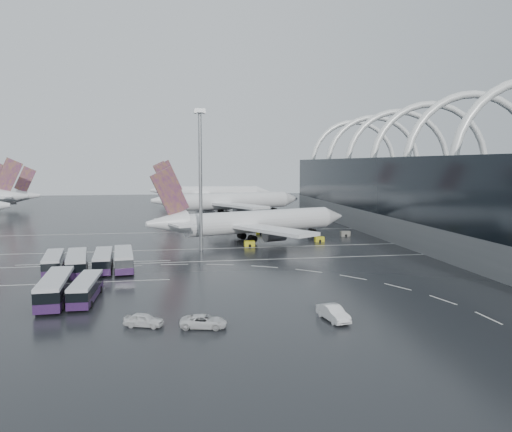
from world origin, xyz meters
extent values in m
plane|color=black|center=(0.00, 0.00, 0.00)|extent=(420.00, 420.00, 0.00)
cube|color=#5D6062|center=(62.00, 20.00, 3.00)|extent=(42.00, 160.00, 6.00)
cube|color=black|center=(62.00, 20.00, 13.00)|extent=(42.00, 160.00, 14.00)
torus|color=white|center=(58.00, 9.00, 18.00)|extent=(33.80, 1.80, 33.80)
torus|color=white|center=(58.00, 28.00, 18.00)|extent=(33.80, 1.80, 33.80)
torus|color=white|center=(58.00, 47.00, 18.00)|extent=(33.80, 1.80, 33.80)
torus|color=white|center=(58.00, 66.00, 18.00)|extent=(33.80, 1.80, 33.80)
torus|color=white|center=(58.00, 85.00, 18.00)|extent=(33.80, 1.80, 33.80)
cube|color=silver|center=(0.00, -2.00, 0.01)|extent=(120.00, 0.25, 0.01)
cube|color=silver|center=(0.00, 12.00, 0.01)|extent=(120.00, 0.25, 0.01)
cube|color=silver|center=(0.00, 40.00, 0.01)|extent=(120.00, 0.25, 0.01)
cube|color=silver|center=(-24.00, -16.00, 0.01)|extent=(28.00, 0.25, 0.01)
cube|color=silver|center=(-24.00, 0.00, 0.01)|extent=(28.00, 0.25, 0.01)
cylinder|color=white|center=(11.37, 22.18, 4.64)|extent=(37.60, 17.74, 5.28)
cone|color=white|center=(31.85, 29.48, 4.64)|extent=(6.92, 6.81, 5.28)
cone|color=white|center=(-10.84, 14.27, 5.56)|extent=(10.35, 8.03, 5.28)
cube|color=#52196C|center=(-9.98, 14.57, 12.30)|extent=(8.45, 3.46, 11.20)
cube|color=white|center=(-9.12, 14.88, 5.56)|extent=(9.36, 16.82, 0.46)
cube|color=white|center=(11.76, 10.23, 4.10)|extent=(17.36, 22.73, 0.73)
cube|color=white|center=(4.11, 31.68, 4.10)|extent=(9.34, 23.41, 0.73)
cylinder|color=slate|center=(13.26, 14.15, 2.46)|extent=(5.76, 4.60, 3.10)
cylinder|color=slate|center=(7.76, 29.60, 2.46)|extent=(5.76, 4.60, 3.10)
cube|color=black|center=(7.94, 20.96, 1.00)|extent=(12.25, 9.16, 2.00)
cylinder|color=white|center=(12.32, 82.59, 5.13)|extent=(40.51, 17.13, 5.83)
cone|color=white|center=(34.63, 89.22, 5.13)|extent=(7.44, 7.31, 5.83)
cone|color=white|center=(-11.92, 75.39, 6.13)|extent=(11.30, 8.45, 5.83)
cube|color=#52196C|center=(-10.96, 75.68, 13.57)|extent=(9.45, 3.34, 12.36)
cube|color=white|center=(-9.99, 75.96, 6.13)|extent=(9.49, 18.63, 0.50)
cube|color=white|center=(12.04, 69.40, 4.52)|extent=(18.19, 25.43, 0.80)
cube|color=white|center=(4.89, 93.49, 4.52)|extent=(9.01, 25.61, 0.80)
cylinder|color=slate|center=(13.93, 73.64, 2.71)|extent=(6.27, 4.85, 3.42)
cylinder|color=slate|center=(8.78, 90.98, 2.71)|extent=(6.27, 4.85, 3.42)
cube|color=black|center=(8.47, 81.45, 1.11)|extent=(13.39, 9.60, 2.21)
cylinder|color=white|center=(9.80, 137.16, 5.14)|extent=(39.51, 8.93, 5.84)
cone|color=white|center=(32.34, 135.37, 5.14)|extent=(6.49, 6.30, 5.84)
cone|color=white|center=(-14.75, 139.11, 6.15)|extent=(10.51, 6.62, 5.84)
cube|color=#52196C|center=(-13.74, 139.03, 13.60)|extent=(9.72, 1.37, 12.39)
cube|color=white|center=(-12.74, 138.95, 6.15)|extent=(5.96, 18.44, 0.50)
cube|color=white|center=(4.78, 124.92, 4.53)|extent=(10.26, 25.89, 0.81)
cube|color=white|center=(6.78, 150.03, 4.53)|extent=(13.93, 26.15, 0.81)
cylinder|color=slate|center=(8.08, 128.20, 2.72)|extent=(5.80, 3.85, 3.43)
cylinder|color=slate|center=(9.51, 146.28, 2.72)|extent=(5.80, 3.85, 3.43)
cube|color=black|center=(5.78, 137.48, 1.11)|extent=(12.56, 7.39, 2.22)
cone|color=white|center=(-67.66, 99.43, 6.46)|extent=(11.61, 8.16, 6.14)
cube|color=#52196C|center=(-68.70, 99.22, 14.29)|extent=(10.12, 2.69, 13.02)
cube|color=white|center=(-69.73, 99.00, 6.46)|extent=(8.53, 19.63, 0.53)
cone|color=white|center=(-67.76, 119.99, 5.46)|extent=(9.67, 6.56, 5.19)
cube|color=#52196C|center=(-68.64, 119.84, 12.09)|extent=(8.60, 1.91, 11.01)
cube|color=white|center=(-69.53, 119.70, 5.46)|extent=(6.56, 16.55, 0.45)
cube|color=#26133B|center=(-29.64, -7.23, 0.87)|extent=(4.56, 12.81, 1.06)
cube|color=black|center=(-29.64, -7.23, 2.03)|extent=(4.58, 12.57, 1.25)
cube|color=silver|center=(-29.64, -7.23, 2.87)|extent=(4.56, 12.81, 0.43)
cylinder|color=black|center=(-27.74, -11.02, 0.48)|extent=(0.47, 1.00, 0.96)
cylinder|color=black|center=(-30.40, -11.40, 0.48)|extent=(0.47, 1.00, 0.96)
cylinder|color=black|center=(-28.88, -3.07, 0.48)|extent=(0.47, 1.00, 0.96)
cylinder|color=black|center=(-31.54, -3.45, 0.48)|extent=(0.47, 1.00, 0.96)
cube|color=#26133B|center=(-25.46, -9.16, 0.95)|extent=(5.12, 14.04, 1.16)
cube|color=black|center=(-25.46, -9.16, 2.22)|extent=(5.14, 13.77, 1.37)
cube|color=silver|center=(-25.46, -9.16, 3.14)|extent=(5.12, 14.04, 0.48)
cylinder|color=black|center=(-23.34, -13.27, 0.53)|extent=(0.53, 1.10, 1.06)
cylinder|color=black|center=(-26.25, -13.72, 0.53)|extent=(0.53, 1.10, 1.06)
cylinder|color=black|center=(-24.68, -4.59, 0.53)|extent=(0.53, 1.10, 1.06)
cylinder|color=black|center=(-27.59, -5.04, 0.53)|extent=(0.53, 1.10, 1.06)
cube|color=#26133B|center=(-21.47, -6.97, 0.89)|extent=(3.96, 13.02, 1.08)
cube|color=black|center=(-21.47, -6.97, 2.07)|extent=(4.00, 12.77, 1.28)
cube|color=silver|center=(-21.47, -6.97, 2.93)|extent=(3.96, 13.02, 0.44)
cylinder|color=black|center=(-19.74, -10.93, 0.49)|extent=(0.43, 1.01, 0.99)
cylinder|color=black|center=(-22.48, -11.17, 0.49)|extent=(0.43, 1.01, 0.99)
cylinder|color=black|center=(-20.46, -2.76, 0.49)|extent=(0.43, 1.01, 0.99)
cylinder|color=black|center=(-23.19, -3.00, 0.49)|extent=(0.43, 1.01, 0.99)
cube|color=#26133B|center=(-18.03, -6.77, 0.92)|extent=(4.40, 13.60, 1.13)
cube|color=black|center=(-18.03, -6.77, 2.16)|extent=(4.43, 13.34, 1.34)
cube|color=silver|center=(-18.03, -6.77, 3.06)|extent=(4.40, 13.60, 0.46)
cylinder|color=black|center=(-16.14, -10.87, 0.51)|extent=(0.47, 1.06, 1.03)
cylinder|color=black|center=(-18.99, -11.18, 0.51)|extent=(0.47, 1.06, 1.03)
cylinder|color=black|center=(-17.06, -2.37, 0.51)|extent=(0.47, 1.06, 1.03)
cylinder|color=black|center=(-19.91, -2.68, 0.51)|extent=(0.47, 1.06, 1.03)
cube|color=#26133B|center=(-25.01, -26.72, 0.97)|extent=(4.03, 14.19, 1.19)
cube|color=black|center=(-25.01, -26.72, 2.26)|extent=(4.07, 13.92, 1.40)
cube|color=silver|center=(-25.01, -26.72, 3.21)|extent=(4.03, 14.19, 0.49)
cylinder|color=black|center=(-23.22, -31.10, 0.54)|extent=(0.45, 1.10, 1.08)
cylinder|color=black|center=(-26.21, -31.29, 0.54)|extent=(0.45, 1.10, 1.08)
cylinder|color=black|center=(-23.80, -22.14, 0.54)|extent=(0.45, 1.10, 1.08)
cylinder|color=black|center=(-26.79, -22.34, 0.54)|extent=(0.45, 1.10, 1.08)
cube|color=#26133B|center=(-21.11, -26.62, 0.84)|extent=(2.90, 12.16, 1.03)
cube|color=black|center=(-21.11, -26.62, 1.96)|extent=(2.95, 11.92, 1.21)
cube|color=silver|center=(-21.11, -26.62, 2.77)|extent=(2.90, 12.16, 0.42)
cylinder|color=black|center=(-19.88, -30.52, 0.47)|extent=(0.34, 0.94, 0.93)
cylinder|color=black|center=(-22.47, -30.47, 0.47)|extent=(0.34, 0.94, 0.93)
cylinder|color=black|center=(-19.75, -22.76, 0.47)|extent=(0.34, 0.94, 0.93)
cylinder|color=black|center=(-22.35, -22.72, 0.47)|extent=(0.34, 0.94, 0.93)
imported|color=silver|center=(-6.05, -40.60, 0.73)|extent=(5.65, 3.42, 1.46)
imported|color=silver|center=(-12.74, -39.03, 0.77)|extent=(4.87, 3.18, 1.54)
imported|color=silver|center=(9.27, -40.41, 0.90)|extent=(2.87, 5.70, 1.79)
cylinder|color=gray|center=(-3.52, 10.47, 14.56)|extent=(0.73, 0.73, 29.12)
cube|color=gray|center=(-3.52, 10.47, 29.43)|extent=(2.29, 2.29, 0.83)
cube|color=white|center=(-3.52, 10.47, 29.12)|extent=(2.08, 2.08, 0.42)
cube|color=gold|center=(24.83, 17.58, 0.60)|extent=(2.19, 1.30, 1.20)
cube|color=slate|center=(24.46, 33.39, 0.64)|extent=(2.34, 1.38, 1.28)
cube|color=gold|center=(7.42, 13.66, 0.64)|extent=(2.33, 1.38, 1.27)
cube|color=slate|center=(33.93, 25.18, 0.65)|extent=(2.39, 1.41, 1.30)
cube|color=gold|center=(13.11, 32.40, 0.56)|extent=(2.05, 1.21, 1.12)
camera|label=1|loc=(-9.12, -95.57, 18.49)|focal=35.00mm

